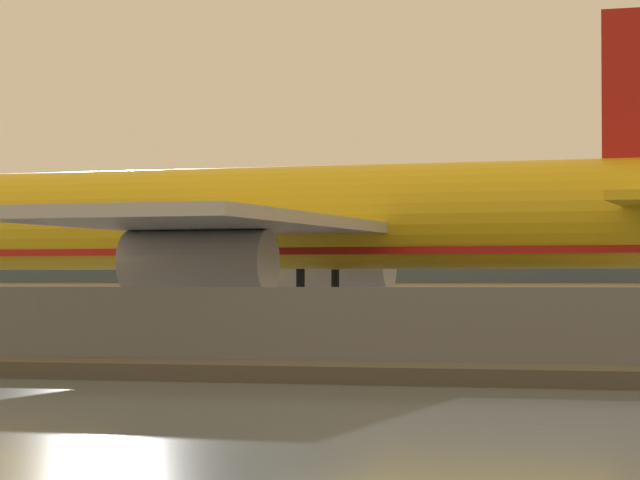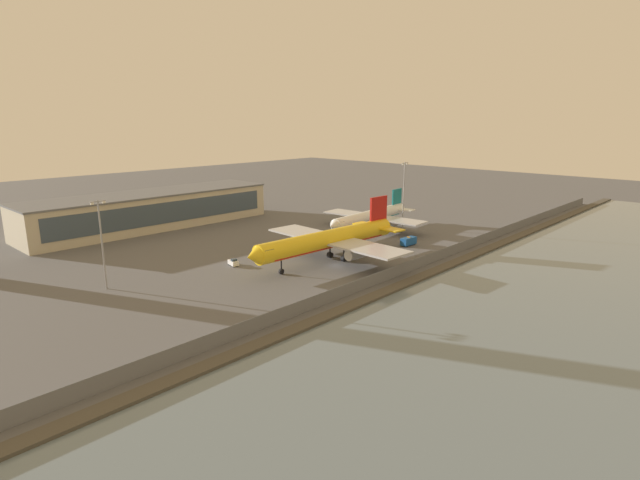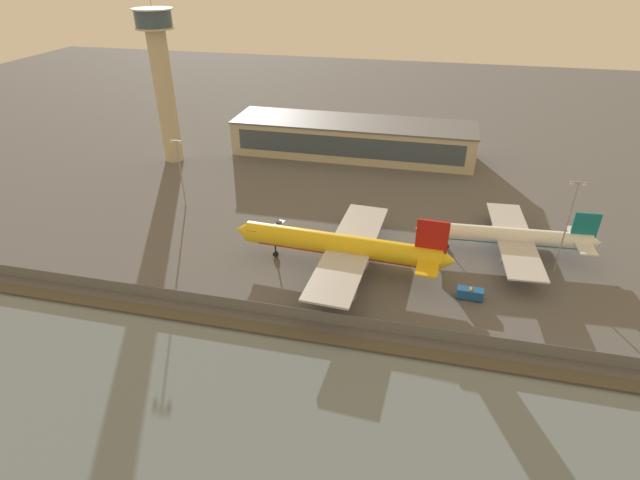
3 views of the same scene
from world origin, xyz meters
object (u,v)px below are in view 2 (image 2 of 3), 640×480
(apron_light_mast_apron_east, at_px, (404,192))
(apron_light_mast_apron_west, at_px, (102,240))
(ops_van, at_px, (409,241))
(passenger_jet_white_teal, at_px, (371,216))
(cargo_jet_yellow, at_px, (330,240))
(baggage_tug, at_px, (233,262))

(apron_light_mast_apron_east, bearing_deg, apron_light_mast_apron_west, 173.07)
(ops_van, xyz_separation_m, apron_light_mast_apron_east, (18.37, 14.49, 10.78))
(passenger_jet_white_teal, height_order, apron_light_mast_apron_west, apron_light_mast_apron_west)
(cargo_jet_yellow, relative_size, apron_light_mast_apron_west, 2.61)
(ops_van, bearing_deg, baggage_tug, 156.65)
(apron_light_mast_apron_west, bearing_deg, passenger_jet_white_teal, -4.00)
(baggage_tug, height_order, apron_light_mast_apron_east, apron_light_mast_apron_east)
(cargo_jet_yellow, height_order, passenger_jet_white_teal, cargo_jet_yellow)
(baggage_tug, bearing_deg, passenger_jet_white_teal, -0.12)
(passenger_jet_white_teal, distance_m, apron_light_mast_apron_east, 13.54)
(passenger_jet_white_teal, xyz_separation_m, apron_light_mast_apron_west, (-84.23, 5.89, 6.23))
(baggage_tug, height_order, apron_light_mast_apron_west, apron_light_mast_apron_west)
(apron_light_mast_apron_east, bearing_deg, passenger_jet_white_teal, 150.46)
(cargo_jet_yellow, xyz_separation_m, apron_light_mast_apron_east, (45.76, 9.04, 6.47))
(passenger_jet_white_teal, xyz_separation_m, ops_van, (-8.57, -20.04, -3.25))
(baggage_tug, bearing_deg, apron_light_mast_apron_west, 168.74)
(apron_light_mast_apron_west, height_order, apron_light_mast_apron_east, apron_light_mast_apron_east)
(ops_van, bearing_deg, cargo_jet_yellow, 168.75)
(baggage_tug, height_order, ops_van, ops_van)
(passenger_jet_white_teal, bearing_deg, baggage_tug, 179.88)
(apron_light_mast_apron_west, xyz_separation_m, apron_light_mast_apron_east, (94.03, -11.44, 1.30))
(baggage_tug, bearing_deg, cargo_jet_yellow, -37.33)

